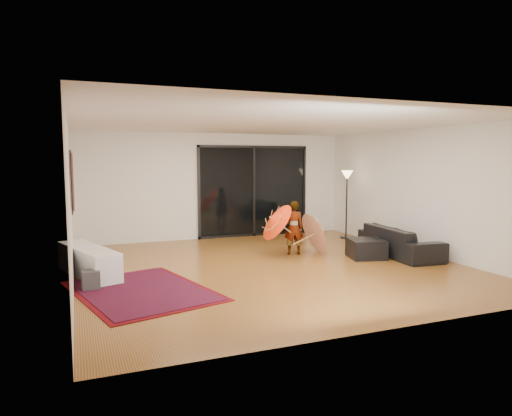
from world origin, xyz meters
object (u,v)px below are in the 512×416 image
media_console (89,262)px  sofa (399,241)px  ottoman (366,249)px  child (294,228)px

media_console → sofa: (6.20, -0.60, 0.05)m
ottoman → child: (-1.24, 0.89, 0.38)m
media_console → ottoman: media_console is taller
media_console → sofa: sofa is taller
media_console → child: 4.18m
child → media_console: bearing=20.2°
ottoman → sofa: bearing=-3.0°
media_console → sofa: 6.23m
ottoman → child: child is taller
media_console → ottoman: (5.39, -0.56, -0.06)m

